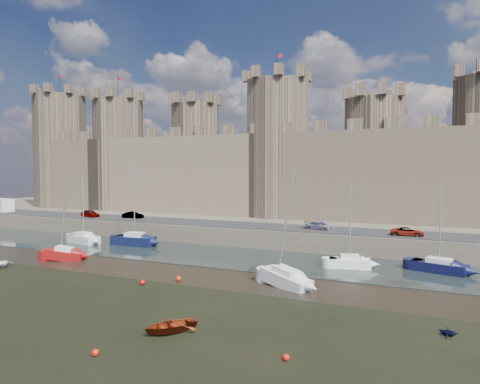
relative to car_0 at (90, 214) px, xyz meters
The scene contains 23 objects.
ground 42.06m from the car_0, 52.09° to the right, with size 160.00×160.00×0.00m, color black.
water_channel 27.51m from the car_0, 19.43° to the right, with size 160.00×12.00×0.08m, color black.
quay 37.31m from the car_0, 46.24° to the left, with size 160.00×60.00×2.50m, color #4C443A.
road 25.80m from the car_0, ahead, with size 160.00×7.00×0.10m, color black.
castle 30.44m from the car_0, 30.68° to the left, with size 108.50×11.00×29.00m.
car_0 is the anchor object (origin of this frame).
car_1 7.87m from the car_0, ahead, with size 1.21×3.47×1.14m, color gray.
car_2 38.77m from the car_0, ahead, with size 1.62×3.98×1.15m, color gray.
car_3 49.63m from the car_0, ahead, with size 1.76×3.82×1.06m, color gray.
van 22.40m from the car_0, behind, with size 5.73×2.29×2.50m, color silver.
sailboat_0 11.61m from the car_0, 51.51° to the right, with size 5.57×3.22×9.80m.
sailboat_1 16.89m from the car_0, 26.71° to the right, with size 5.75×2.43×11.37m.
sailboat_2 45.40m from the car_0, 11.87° to the right, with size 4.50×2.56×9.15m.
sailboat_3 53.58m from the car_0, ahead, with size 5.57×3.43×9.13m.
sailboat_4 22.87m from the car_0, 53.98° to the right, with size 4.56×3.26×9.95m.
sailboat_5 44.44m from the car_0, 24.88° to the right, with size 5.26×3.73×10.60m.
dinghy_4 48.85m from the car_0, 41.13° to the right, with size 2.56×0.74×3.59m, color maroon.
dinghy_6 25.69m from the car_0, 67.89° to the right, with size 2.15×0.62×3.00m, color silver.
dinghy_7 59.09m from the car_0, 25.70° to the right, with size 1.00×0.61×1.16m, color black.
buoy_1 36.86m from the car_0, 39.86° to the right, with size 0.49×0.49×0.49m, color red.
buoy_2 50.83m from the car_0, 46.55° to the right, with size 0.41×0.41×0.41m, color red.
buoy_3 37.21m from the car_0, 34.65° to the right, with size 0.50×0.50×0.50m, color red.
buoy_5 55.83m from the car_0, 36.35° to the right, with size 0.39×0.39×0.39m, color red.
Camera 1 is at (26.10, -21.97, 10.51)m, focal length 32.00 mm.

